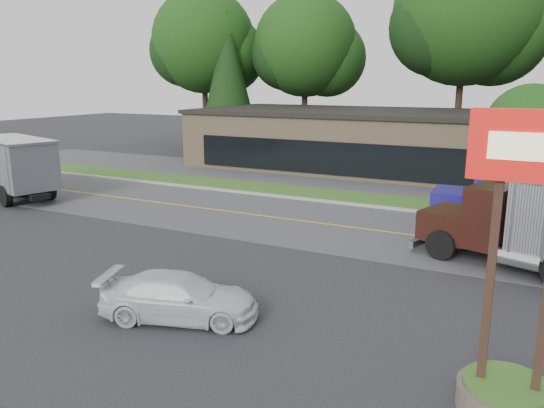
% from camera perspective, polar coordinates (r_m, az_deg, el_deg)
% --- Properties ---
extents(ground, '(140.00, 140.00, 0.00)m').
position_cam_1_polar(ground, '(18.02, -11.38, -8.08)').
color(ground, '#37373D').
rests_on(ground, ground).
extents(road, '(60.00, 8.00, 0.02)m').
position_cam_1_polar(road, '(25.31, 1.33, -1.62)').
color(road, '#5B5B61').
rests_on(road, ground).
extents(center_line, '(60.00, 0.12, 0.01)m').
position_cam_1_polar(center_line, '(25.31, 1.33, -1.62)').
color(center_line, gold).
rests_on(center_line, ground).
extents(curb, '(60.00, 0.30, 0.12)m').
position_cam_1_polar(curb, '(29.04, 4.95, 0.26)').
color(curb, '#9E9E99').
rests_on(curb, ground).
extents(grass_verge, '(60.00, 3.40, 0.03)m').
position_cam_1_polar(grass_verge, '(30.67, 6.23, 0.93)').
color(grass_verge, '#2F5B1F').
rests_on(grass_verge, ground).
extents(far_parking, '(60.00, 7.00, 0.02)m').
position_cam_1_polar(far_parking, '(35.30, 9.15, 2.45)').
color(far_parking, '#5B5B61').
rests_on(far_parking, ground).
extents(strip_mall, '(32.00, 12.00, 4.00)m').
position_cam_1_polar(strip_mall, '(40.23, 14.68, 6.36)').
color(strip_mall, tan).
rests_on(strip_mall, ground).
extents(bilo_sign, '(2.20, 1.90, 5.95)m').
position_cam_1_polar(bilo_sign, '(11.43, 24.66, -10.87)').
color(bilo_sign, '#6B6054').
rests_on(bilo_sign, ground).
extents(tree_far_a, '(10.68, 10.05, 15.23)m').
position_cam_1_polar(tree_far_a, '(54.59, -7.14, 16.47)').
color(tree_far_a, '#382619').
rests_on(tree_far_a, ground).
extents(tree_far_b, '(10.13, 9.53, 14.44)m').
position_cam_1_polar(tree_far_b, '(51.50, 3.82, 16.19)').
color(tree_far_b, '#382619').
rests_on(tree_far_b, ground).
extents(tree_far_c, '(12.29, 11.57, 17.53)m').
position_cam_1_polar(tree_far_c, '(47.86, 20.31, 18.05)').
color(tree_far_c, '#382619').
rests_on(tree_far_c, ground).
extents(evergreen_left, '(5.56, 5.56, 12.64)m').
position_cam_1_polar(evergreen_left, '(50.62, -4.73, 13.65)').
color(evergreen_left, '#382619').
rests_on(evergreen_left, ground).
extents(tree_verge, '(4.44, 4.18, 6.33)m').
position_cam_1_polar(tree_verge, '(28.20, 26.08, 6.90)').
color(tree_verge, '#382619').
rests_on(tree_verge, ground).
extents(dump_truck_red, '(10.53, 5.33, 3.36)m').
position_cam_1_polar(dump_truck_red, '(33.86, -26.80, 3.86)').
color(dump_truck_red, black).
rests_on(dump_truck_red, ground).
extents(dump_truck_blue, '(8.06, 3.00, 3.36)m').
position_cam_1_polar(dump_truck_blue, '(24.98, 27.13, 0.97)').
color(dump_truck_blue, black).
rests_on(dump_truck_blue, ground).
extents(rally_car, '(4.70, 3.12, 1.26)m').
position_cam_1_polar(rally_car, '(15.03, -9.91, -9.80)').
color(rally_car, silver).
rests_on(rally_car, ground).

